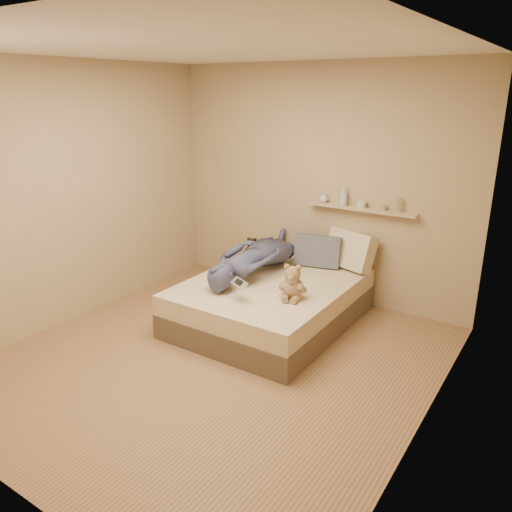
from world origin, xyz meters
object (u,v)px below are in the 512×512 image
Objects in this scene: game_console at (239,283)px; dark_plush at (252,250)px; person at (257,256)px; teddy_bear at (292,284)px; pillow_cream at (350,250)px; bed at (271,302)px; wall_shelf at (361,209)px; pillow_grey at (318,251)px.

game_console is 1.20m from dark_plush.
person reaches higher than dark_plush.
teddy_bear is 0.62× the size of pillow_cream.
dark_plush reaches higher than bed.
pillow_grey is at bearing -149.90° from wall_shelf.
teddy_bear is 0.22× the size of person.
pillow_cream is at bearing 84.88° from teddy_bear.
dark_plush is at bearing 141.92° from teddy_bear.
game_console is at bearing -88.73° from bed.
teddy_bear is at bearing -97.58° from wall_shelf.
bed is 9.02× the size of game_console.
person is (-0.67, 0.41, 0.04)m from teddy_bear.
wall_shelf is (0.16, 1.17, 0.51)m from teddy_bear.
bed is 0.52m from person.
pillow_cream reaches higher than bed.
wall_shelf is at bearing 70.14° from game_console.
teddy_bear is at bearing -76.95° from pillow_grey.
teddy_bear is 1.32× the size of dark_plush.
wall_shelf reaches higher than pillow_cream.
bed is 1.05m from pillow_cream.
pillow_grey is at bearing -129.32° from person.
person is at bearing 148.43° from teddy_bear.
game_console is 0.81× the size of dark_plush.
wall_shelf is at bearing 21.21° from dark_plush.
bed is 1.38m from wall_shelf.
pillow_grey is 0.65m from wall_shelf.
teddy_bear is at bearing -38.08° from dark_plush.
game_console is 0.49m from teddy_bear.
person reaches higher than pillow_grey.
wall_shelf is at bearing 58.82° from bed.
dark_plush is at bearing 139.28° from bed.
pillow_cream is 1.10× the size of pillow_grey.
game_console is 0.78m from person.
teddy_bear is at bearing 148.54° from person.
wall_shelf is (1.11, 0.43, 0.54)m from dark_plush.
pillow_cream reaches higher than teddy_bear.
dark_plush is 0.44m from person.
bed is at bearing -40.72° from dark_plush.
person is (-0.29, 0.72, 0.01)m from game_console.
person is (-0.45, -0.54, 0.01)m from pillow_grey.
wall_shelf is (0.54, 1.49, 0.48)m from game_console.
wall_shelf is (0.38, 0.22, 0.48)m from pillow_grey.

